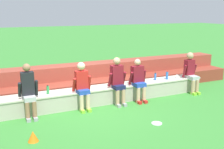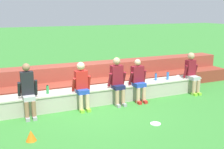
{
  "view_description": "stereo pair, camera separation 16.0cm",
  "coord_description": "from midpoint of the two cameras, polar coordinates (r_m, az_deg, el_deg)",
  "views": [
    {
      "loc": [
        -2.79,
        -7.05,
        2.71
      ],
      "look_at": [
        0.64,
        0.29,
        0.83
      ],
      "focal_mm": 44.74,
      "sensor_mm": 36.0,
      "label": 1
    },
    {
      "loc": [
        -2.65,
        -7.11,
        2.71
      ],
      "look_at": [
        0.64,
        0.29,
        0.83
      ],
      "focal_mm": 44.74,
      "sensor_mm": 36.0,
      "label": 2
    }
  ],
  "objects": [
    {
      "name": "person_left_of_center",
      "position": [
        7.68,
        -5.58,
        -2.09
      ],
      "size": [
        0.52,
        0.5,
        1.33
      ],
      "color": "beige",
      "rests_on": "ground"
    },
    {
      "name": "plastic_cup_middle",
      "position": [
        9.58,
        13.81,
        -0.43
      ],
      "size": [
        0.08,
        0.08,
        0.1
      ],
      "primitive_type": "cylinder",
      "color": "white",
      "rests_on": "stone_seating_wall"
    },
    {
      "name": "frisbee",
      "position": [
        6.98,
        9.54,
        -9.89
      ],
      "size": [
        0.26,
        0.26,
        0.02
      ],
      "primitive_type": "cylinder",
      "color": "white",
      "rests_on": "ground"
    },
    {
      "name": "person_far_right",
      "position": [
        9.58,
        16.5,
        0.54
      ],
      "size": [
        0.49,
        0.6,
        1.35
      ],
      "color": "tan",
      "rests_on": "ground"
    },
    {
      "name": "stone_seating_wall",
      "position": [
        8.23,
        -3.56,
        -4.3
      ],
      "size": [
        7.62,
        0.62,
        0.49
      ],
      "color": "#B7AF9E",
      "rests_on": "ground"
    },
    {
      "name": "water_bottle_mid_right",
      "position": [
        9.29,
        11.8,
        -0.24
      ],
      "size": [
        0.08,
        0.08,
        0.28
      ],
      "color": "blue",
      "rests_on": "stone_seating_wall"
    },
    {
      "name": "person_far_left",
      "position": [
        7.39,
        -16.2,
        -3.0
      ],
      "size": [
        0.49,
        0.53,
        1.4
      ],
      "color": "#996B4C",
      "rests_on": "ground"
    },
    {
      "name": "brick_bleachers",
      "position": [
        9.43,
        -6.46,
        -1.32
      ],
      "size": [
        11.55,
        1.41,
        0.91
      ],
      "color": "brown",
      "rests_on": "ground"
    },
    {
      "name": "ground_plane",
      "position": [
        8.05,
        -2.81,
        -6.62
      ],
      "size": [
        80.0,
        80.0,
        0.0
      ],
      "primitive_type": "plane",
      "color": "#388433"
    },
    {
      "name": "sports_cone",
      "position": [
        6.26,
        -15.51,
        -11.95
      ],
      "size": [
        0.23,
        0.23,
        0.23
      ],
      "primitive_type": "cone",
      "color": "orange",
      "rests_on": "ground"
    },
    {
      "name": "person_center",
      "position": [
        8.08,
        1.72,
        -1.11
      ],
      "size": [
        0.53,
        0.51,
        1.38
      ],
      "color": "tan",
      "rests_on": "ground"
    },
    {
      "name": "water_bottle_near_left",
      "position": [
        7.76,
        -12.46,
        -3.03
      ],
      "size": [
        0.07,
        0.07,
        0.24
      ],
      "color": "green",
      "rests_on": "stone_seating_wall"
    },
    {
      "name": "water_bottle_near_right",
      "position": [
        9.12,
        9.44,
        -0.48
      ],
      "size": [
        0.07,
        0.07,
        0.25
      ],
      "color": "blue",
      "rests_on": "stone_seating_wall"
    },
    {
      "name": "person_right_of_center",
      "position": [
        8.39,
        5.97,
        -1.03
      ],
      "size": [
        0.54,
        0.51,
        1.29
      ],
      "color": "#DBAD89",
      "rests_on": "ground"
    }
  ]
}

